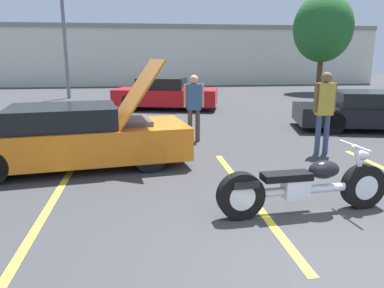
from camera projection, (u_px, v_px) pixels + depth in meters
ground_plane at (371, 285)px, 3.66m from camera, size 80.00×80.00×0.00m
parking_stripe_foreground at (51, 204)px, 5.65m from camera, size 0.12×4.75×0.01m
parking_stripe_middle at (248, 194)px, 6.05m from camera, size 0.12×4.75×0.01m
far_building at (168, 54)px, 29.16m from camera, size 32.00×4.20×4.40m
light_pole at (65, 22)px, 18.78m from camera, size 1.21×0.28×6.90m
tree_background at (323, 28)px, 21.75m from camera, size 3.41×3.41×5.71m
motorcycle at (304, 186)px, 5.26m from camera, size 2.54×0.70×0.97m
show_car_hood_open at (75, 137)px, 7.44m from camera, size 4.67×2.34×2.12m
parked_car_right_row at (376, 111)px, 11.25m from camera, size 5.03×2.89×1.15m
parked_car_left_row at (165, 94)px, 15.54m from camera, size 4.51×2.80×1.30m
spectator_near_motorcycle at (324, 105)px, 8.30m from camera, size 0.52×0.24×1.85m
spectator_by_show_car at (194, 102)px, 9.55m from camera, size 0.52×0.22×1.71m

